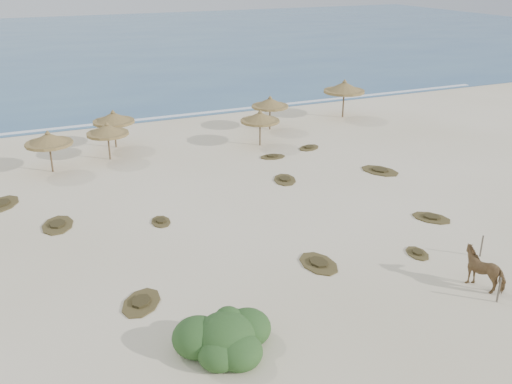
% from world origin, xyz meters
% --- Properties ---
extents(ground, '(160.00, 160.00, 0.00)m').
position_xyz_m(ground, '(0.00, 0.00, 0.00)').
color(ground, '#F4E6C9').
rests_on(ground, ground).
extents(ocean, '(200.00, 100.00, 0.01)m').
position_xyz_m(ocean, '(0.00, 75.00, 0.00)').
color(ocean, '#2D5988').
rests_on(ocean, ground).
extents(foam_line, '(70.00, 0.60, 0.01)m').
position_xyz_m(foam_line, '(0.00, 26.00, 0.00)').
color(foam_line, white).
rests_on(foam_line, ground).
extents(palapa_1, '(3.31, 3.31, 2.68)m').
position_xyz_m(palapa_1, '(-7.78, 15.92, 2.08)').
color(palapa_1, brown).
rests_on(palapa_1, ground).
extents(palapa_2, '(3.51, 3.51, 2.57)m').
position_xyz_m(palapa_2, '(-4.05, 16.87, 2.00)').
color(palapa_2, brown).
rests_on(palapa_2, ground).
extents(palapa_3, '(3.29, 3.29, 2.71)m').
position_xyz_m(palapa_3, '(-3.17, 19.35, 2.10)').
color(palapa_3, brown).
rests_on(palapa_3, ground).
extents(palapa_4, '(3.55, 3.55, 2.66)m').
position_xyz_m(palapa_4, '(8.71, 19.09, 2.07)').
color(palapa_4, brown).
rests_on(palapa_4, ground).
extents(palapa_5, '(3.19, 3.19, 2.60)m').
position_xyz_m(palapa_5, '(6.31, 15.66, 2.01)').
color(palapa_5, brown).
rests_on(palapa_5, ground).
extents(palapa_6, '(3.85, 3.85, 3.20)m').
position_xyz_m(palapa_6, '(15.88, 19.94, 2.48)').
color(palapa_6, brown).
rests_on(palapa_6, ground).
extents(horse, '(1.52, 2.06, 1.59)m').
position_xyz_m(horse, '(6.75, -5.27, 0.79)').
color(horse, olive).
rests_on(horse, ground).
extents(fence_post_near, '(0.10, 0.10, 1.07)m').
position_xyz_m(fence_post_near, '(6.41, -6.39, 0.53)').
color(fence_post_near, '#625949').
rests_on(fence_post_near, ground).
extents(fence_post_far, '(0.08, 0.08, 1.03)m').
position_xyz_m(fence_post_far, '(8.53, -3.31, 0.51)').
color(fence_post_far, '#625949').
rests_on(fence_post_far, ground).
extents(bush, '(3.47, 3.06, 1.56)m').
position_xyz_m(bush, '(-4.25, -4.85, 0.51)').
color(bush, '#38632A').
rests_on(bush, ground).
extents(scrub_1, '(2.01, 2.61, 0.16)m').
position_xyz_m(scrub_1, '(-8.38, 7.64, 0.05)').
color(scrub_1, brown).
rests_on(scrub_1, ground).
extents(scrub_2, '(1.11, 1.57, 0.16)m').
position_xyz_m(scrub_2, '(-3.57, 5.94, 0.05)').
color(scrub_2, brown).
rests_on(scrub_2, ground).
extents(scrub_3, '(1.92, 2.35, 0.16)m').
position_xyz_m(scrub_3, '(4.79, 8.68, 0.05)').
color(scrub_3, brown).
rests_on(scrub_3, ground).
extents(scrub_4, '(2.15, 2.37, 0.16)m').
position_xyz_m(scrub_4, '(9.21, 0.76, 0.05)').
color(scrub_4, brown).
rests_on(scrub_4, ground).
extents(scrub_5, '(2.52, 2.95, 0.16)m').
position_xyz_m(scrub_5, '(10.93, 7.67, 0.05)').
color(scrub_5, brown).
rests_on(scrub_5, ground).
extents(scrub_6, '(2.58, 2.96, 0.16)m').
position_xyz_m(scrub_6, '(-10.86, 11.60, 0.05)').
color(scrub_6, brown).
rests_on(scrub_6, ground).
extents(scrub_7, '(1.86, 1.34, 0.16)m').
position_xyz_m(scrub_7, '(5.97, 12.87, 0.05)').
color(scrub_7, brown).
rests_on(scrub_7, ground).
extents(scrub_9, '(1.54, 2.28, 0.16)m').
position_xyz_m(scrub_9, '(1.57, -1.02, 0.05)').
color(scrub_9, brown).
rests_on(scrub_9, ground).
extents(scrub_10, '(2.08, 1.80, 0.16)m').
position_xyz_m(scrub_10, '(9.16, 13.60, 0.05)').
color(scrub_10, brown).
rests_on(scrub_10, ground).
extents(scrub_11, '(2.32, 2.55, 0.16)m').
position_xyz_m(scrub_11, '(-6.20, -0.91, 0.05)').
color(scrub_11, brown).
rests_on(scrub_11, ground).
extents(scrub_12, '(1.12, 1.52, 0.16)m').
position_xyz_m(scrub_12, '(6.09, -2.01, 0.05)').
color(scrub_12, brown).
rests_on(scrub_12, ground).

